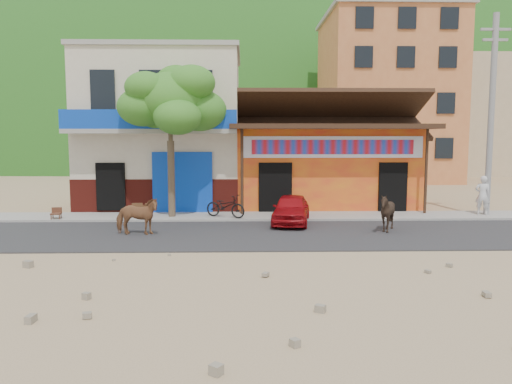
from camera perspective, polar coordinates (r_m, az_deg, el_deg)
The scene contains 17 objects.
ground at distance 14.43m, azimuth 5.56°, elevation -6.85°, with size 120.00×120.00×0.00m, color #9E825B.
road at distance 16.86m, azimuth 4.53°, elevation -4.84°, with size 60.00×5.00×0.04m, color #28282B.
sidewalk at distance 20.28m, azimuth 3.51°, elevation -2.81°, with size 60.00×2.00×0.12m, color gray.
dance_club at distance 24.28m, azimuth 7.43°, elevation 2.80°, with size 8.00×6.00×3.60m, color orange.
cafe_building at distance 24.24m, azimuth -10.44°, elevation 6.76°, with size 7.00×6.00×7.00m, color beige.
apartment_front at distance 39.53m, azimuth 14.56°, elevation 10.10°, with size 9.00×9.00×12.00m, color #CC723F.
apartment_rear at distance 48.20m, azimuth 22.97°, elevation 7.90°, with size 8.00×8.00×10.00m, color tan.
hillside at distance 84.41m, azimuth -0.25°, elevation 12.30°, with size 100.00×40.00×24.00m, color #194C14.
tree at distance 19.95m, azimuth -9.73°, elevation 5.79°, with size 3.00×3.00×6.00m, color #2D721E, non-canonical shape.
utility_pole at distance 22.30m, azimuth 25.29°, elevation 7.89°, with size 0.24×0.24×8.00m, color gray.
cow_tan at distance 16.97m, azimuth -13.46°, elevation -2.71°, with size 0.67×1.48×1.25m, color #905D39.
cow_dark at distance 17.63m, azimuth 14.75°, elevation -2.28°, with size 1.07×1.20×1.33m, color black.
red_car at distance 18.72m, azimuth 4.04°, elevation -1.95°, with size 1.30×3.22×1.10m, color #A00B11.
scooter at distance 19.64m, azimuth -3.51°, elevation -1.61°, with size 0.60×1.71×0.90m, color black.
pedestrian at distance 22.30m, azimuth 24.47°, elevation -0.33°, with size 0.58×0.38×1.59m, color silver.
cafe_chair_left at distance 20.75m, azimuth -21.91°, elevation -1.76°, with size 0.38×0.38×0.81m, color #4E281A, non-canonical shape.
cafe_chair_right at distance 20.57m, azimuth -13.38°, elevation -1.37°, with size 0.43×0.43×0.93m, color #482C18, non-canonical shape.
Camera 1 is at (-1.74, -13.94, 3.29)m, focal length 35.00 mm.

